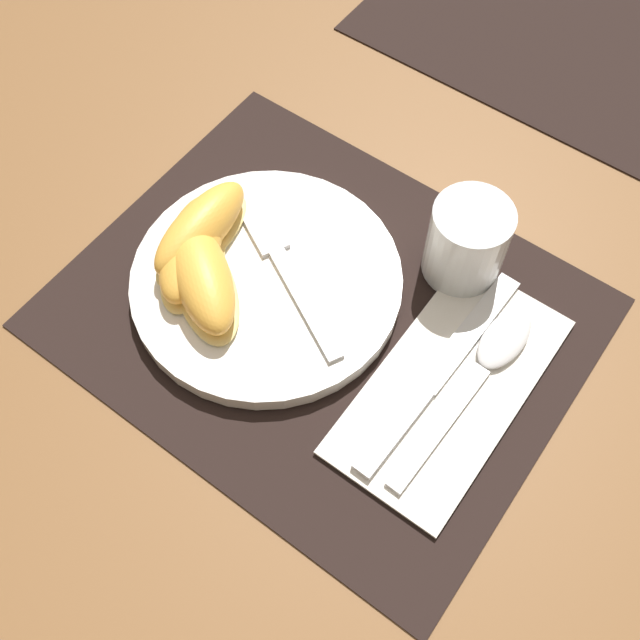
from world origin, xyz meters
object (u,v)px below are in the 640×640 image
plate (267,281)px  citrus_wedge_1 (192,250)px  spoon (488,361)px  knife (437,375)px  juice_glass (466,245)px  fork (280,258)px  citrus_wedge_2 (203,278)px  citrus_wedge_0 (201,230)px

plate → citrus_wedge_1: 0.07m
plate → spoon: size_ratio=1.21×
knife → juice_glass: bearing=111.0°
fork → citrus_wedge_2: size_ratio=1.38×
fork → citrus_wedge_2: bearing=-118.5°
spoon → fork: bearing=-172.6°
plate → citrus_wedge_2: bearing=-129.6°
fork → spoon: bearing=7.4°
citrus_wedge_0 → citrus_wedge_1: 0.02m
plate → citrus_wedge_0: (-0.07, -0.00, 0.03)m
plate → knife: (0.17, 0.01, -0.00)m
citrus_wedge_2 → juice_glass: bearing=44.7°
juice_glass → knife: bearing=-69.0°
plate → spoon: bearing=13.3°
fork → citrus_wedge_2: (-0.03, -0.06, 0.01)m
juice_glass → knife: juice_glass is taller
fork → citrus_wedge_1: 0.08m
plate → juice_glass: 0.17m
citrus_wedge_0 → citrus_wedge_1: citrus_wedge_0 is taller
citrus_wedge_1 → plate: bearing=20.8°
spoon → fork: fork is taller
spoon → citrus_wedge_0: bearing=-169.0°
juice_glass → citrus_wedge_0: size_ratio=0.65×
plate → citrus_wedge_0: citrus_wedge_0 is taller
knife → spoon: (0.03, 0.03, 0.00)m
knife → citrus_wedge_2: size_ratio=1.74×
citrus_wedge_2 → plate: bearing=50.4°
juice_glass → citrus_wedge_0: (-0.19, -0.12, 0.00)m
spoon → citrus_wedge_2: (-0.23, -0.09, 0.03)m
plate → spoon: 0.20m
juice_glass → citrus_wedge_0: 0.23m
fork → citrus_wedge_2: citrus_wedge_2 is taller
juice_glass → spoon: 0.10m
knife → citrus_wedge_2: 0.21m
plate → spoon: plate is taller
citrus_wedge_0 → citrus_wedge_2: size_ratio=0.93×
fork → citrus_wedge_2: 0.07m
citrus_wedge_1 → juice_glass: bearing=36.9°
spoon → citrus_wedge_1: 0.27m
citrus_wedge_0 → citrus_wedge_2: (0.03, -0.04, -0.00)m
fork → citrus_wedge_0: citrus_wedge_0 is taller
citrus_wedge_2 → citrus_wedge_0: bearing=132.5°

